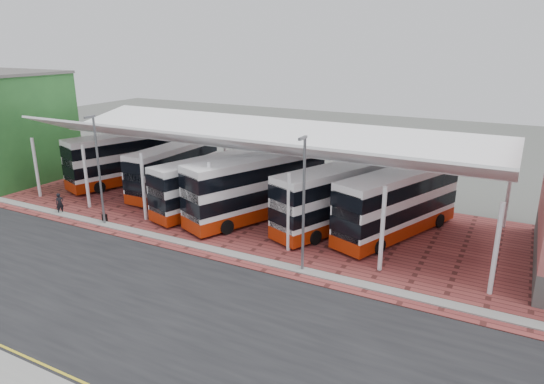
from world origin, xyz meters
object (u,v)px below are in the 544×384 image
Objects in this scene: bus_0 at (128,158)px; bus_5 at (398,204)px; pedestrian at (60,203)px; bus_1 at (174,169)px; bus_4 at (338,197)px; bus_2 at (211,184)px; bus_3 at (257,188)px.

bus_0 is 1.04× the size of bus_5.
bus_5 is at bearing -49.13° from pedestrian.
bus_0 reaches higher than bus_5.
bus_4 is at bearing -4.86° from bus_1.
bus_2 reaches higher than pedestrian.
bus_1 is at bearing -161.05° from bus_5.
bus_1 is 0.87× the size of bus_3.
pedestrian is at bearing -62.21° from bus_0.
bus_3 reaches higher than pedestrian.
bus_0 is 11.76m from bus_2.
bus_0 is at bearing -162.27° from bus_4.
bus_1 reaches higher than pedestrian.
bus_1 is 6.22m from bus_2.
bus_3 is 15.47m from pedestrian.
bus_2 is at bearing -155.70° from bus_3.
bus_2 is 4.04m from bus_3.
bus_1 is 10.02m from bus_3.
bus_0 is at bearing -161.45° from bus_5.
bus_5 is at bearing 16.27° from bus_0.
bus_5 reaches higher than bus_4.
bus_0 is 1.11× the size of bus_2.
pedestrian is at bearing -116.16° from bus_1.
bus_4 is at bearing 22.44° from bus_2.
bus_1 is at bearing -170.77° from bus_3.
bus_3 is (4.03, 0.12, 0.28)m from bus_2.
bus_1 is at bearing 172.94° from bus_2.
pedestrian is at bearing -137.53° from bus_4.
bus_1 is at bearing -162.48° from bus_4.
bus_3 is 6.20m from bus_4.
bus_2 is at bearing -23.27° from bus_1.
bus_1 is at bearing -3.38° from pedestrian.
bus_5 reaches higher than bus_2.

